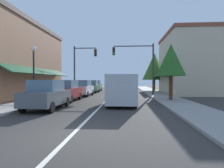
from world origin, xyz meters
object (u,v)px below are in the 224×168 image
object	(u,v)px
parked_car_nearest_left	(47,95)
street_lamp_left_near	(34,65)
parked_car_far_left	(92,86)
tree_right_near	(171,60)
parked_car_distant_left	(96,86)
parked_car_third_left	(83,88)
traffic_signal_mast_arm	(139,60)
parked_car_second_left	(66,91)
tree_right_far	(155,67)
traffic_signal_left_corner	(81,63)
van_in_lane	(122,89)

from	to	relation	value
parked_car_nearest_left	street_lamp_left_near	bearing A→B (deg)	131.37
parked_car_far_left	tree_right_near	distance (m)	13.68
parked_car_distant_left	parked_car_third_left	bearing A→B (deg)	-90.56
traffic_signal_mast_arm	tree_right_near	distance (m)	6.55
street_lamp_left_near	parked_car_second_left	bearing A→B (deg)	54.00
tree_right_near	tree_right_far	world-z (taller)	tree_right_far
parked_car_far_left	traffic_signal_left_corner	world-z (taller)	traffic_signal_left_corner
parked_car_third_left	parked_car_distant_left	xyz separation A→B (m)	(-0.16, 9.66, 0.00)
parked_car_nearest_left	parked_car_far_left	bearing A→B (deg)	90.35
parked_car_third_left	parked_car_distant_left	size ratio (longest dim) A/B	1.00
parked_car_third_left	traffic_signal_mast_arm	size ratio (longest dim) A/B	0.69
parked_car_second_left	traffic_signal_left_corner	distance (m)	8.67
parked_car_third_left	tree_right_far	size ratio (longest dim) A/B	0.67
traffic_signal_mast_arm	tree_right_near	world-z (taller)	traffic_signal_mast_arm
parked_car_nearest_left	parked_car_far_left	xyz separation A→B (m)	(-0.11, 15.59, 0.00)
traffic_signal_mast_arm	parked_car_nearest_left	bearing A→B (deg)	-118.74
parked_car_nearest_left	van_in_lane	size ratio (longest dim) A/B	0.79
traffic_signal_mast_arm	tree_right_near	bearing A→B (deg)	-69.94
parked_car_distant_left	parked_car_second_left	bearing A→B (deg)	-91.55
parked_car_distant_left	tree_right_far	distance (m)	10.06
parked_car_second_left	tree_right_far	bearing A→B (deg)	60.57
parked_car_distant_left	parked_car_far_left	bearing A→B (deg)	-89.94
traffic_signal_left_corner	parked_car_third_left	bearing A→B (deg)	-73.69
parked_car_far_left	traffic_signal_mast_arm	world-z (taller)	traffic_signal_mast_arm
van_in_lane	tree_right_near	distance (m)	5.41
van_in_lane	traffic_signal_left_corner	xyz separation A→B (m)	(-5.27, 9.99, 2.79)
traffic_signal_mast_arm	traffic_signal_left_corner	xyz separation A→B (m)	(-7.10, 1.12, -0.13)
parked_car_second_left	tree_right_near	xyz separation A→B (m)	(8.71, 0.85, 2.56)
parked_car_third_left	parked_car_far_left	xyz separation A→B (m)	(-0.05, 5.82, 0.00)
parked_car_second_left	tree_right_far	xyz separation A→B (m)	(9.51, 16.11, 3.11)
parked_car_far_left	traffic_signal_left_corner	xyz separation A→B (m)	(-0.75, -3.09, 3.05)
traffic_signal_mast_arm	parked_car_third_left	bearing A→B (deg)	-165.65
parked_car_nearest_left	parked_car_second_left	size ratio (longest dim) A/B	0.99
traffic_signal_mast_arm	tree_right_far	size ratio (longest dim) A/B	0.97
parked_car_nearest_left	traffic_signal_mast_arm	distance (m)	13.37
parked_car_third_left	street_lamp_left_near	xyz separation A→B (m)	(-1.83, -7.64, 2.00)
street_lamp_left_near	tree_right_far	bearing A→B (deg)	58.72
parked_car_far_left	van_in_lane	distance (m)	13.84
parked_car_far_left	traffic_signal_left_corner	bearing A→B (deg)	-102.85
van_in_lane	parked_car_second_left	bearing A→B (deg)	156.66
traffic_signal_left_corner	tree_right_far	distance (m)	12.93
van_in_lane	tree_right_near	bearing A→B (deg)	32.96
street_lamp_left_near	tree_right_far	xyz separation A→B (m)	(11.17, 18.39, 1.11)
street_lamp_left_near	parked_car_distant_left	bearing A→B (deg)	84.49
parked_car_third_left	van_in_lane	distance (m)	8.53
parked_car_far_left	van_in_lane	size ratio (longest dim) A/B	0.79
tree_right_near	tree_right_far	bearing A→B (deg)	86.97
parked_car_nearest_left	traffic_signal_left_corner	size ratio (longest dim) A/B	0.68
parked_car_nearest_left	parked_car_far_left	distance (m)	15.59
traffic_signal_mast_arm	street_lamp_left_near	xyz separation A→B (m)	(-8.13, -9.25, -1.18)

